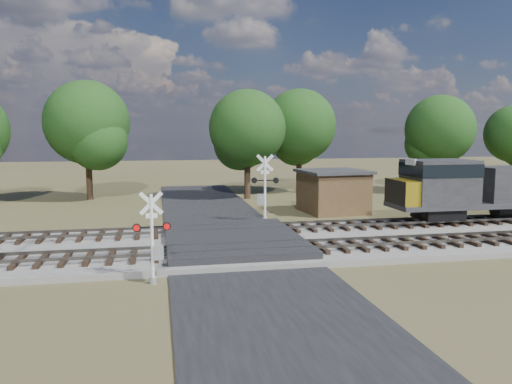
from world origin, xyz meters
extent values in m
plane|color=#454525|center=(0.00, 0.00, 0.00)|extent=(160.00, 160.00, 0.00)
cube|color=gray|center=(10.00, 0.50, 0.15)|extent=(140.00, 10.00, 0.30)
cube|color=black|center=(0.00, 0.00, 0.04)|extent=(7.00, 60.00, 0.08)
cube|color=#262628|center=(0.00, 0.50, 0.32)|extent=(7.00, 9.00, 0.62)
cube|color=black|center=(2.00, -2.00, 0.39)|extent=(44.00, 2.60, 0.18)
cube|color=#57524B|center=(10.00, -2.72, 0.55)|extent=(140.00, 0.08, 0.15)
cube|color=#57524B|center=(10.00, -1.28, 0.55)|extent=(140.00, 0.08, 0.15)
cube|color=black|center=(2.00, 3.00, 0.39)|extent=(44.00, 2.60, 0.18)
cube|color=#57524B|center=(10.00, 2.28, 0.55)|extent=(140.00, 0.08, 0.15)
cube|color=#57524B|center=(10.00, 3.72, 0.55)|extent=(140.00, 0.08, 0.15)
cylinder|color=silver|center=(-4.11, -5.25, 1.82)|extent=(0.13, 0.13, 3.64)
cylinder|color=#929598|center=(-4.11, -5.25, 0.14)|extent=(0.33, 0.33, 0.27)
cube|color=silver|center=(-4.11, -5.25, 3.27)|extent=(0.95, 0.11, 0.95)
cube|color=silver|center=(-4.11, -5.25, 3.27)|extent=(0.95, 0.11, 0.95)
cube|color=silver|center=(-4.11, -5.25, 2.77)|extent=(0.46, 0.06, 0.20)
cube|color=black|center=(-4.11, -5.25, 2.32)|extent=(1.46, 0.17, 0.05)
cylinder|color=red|center=(-4.70, -5.30, 2.32)|extent=(0.33, 0.12, 0.33)
cylinder|color=red|center=(-3.52, -5.21, 2.32)|extent=(0.33, 0.12, 0.33)
cube|color=#929598|center=(-3.88, -5.23, 1.27)|extent=(0.43, 0.30, 0.59)
cylinder|color=silver|center=(3.19, 7.12, 2.22)|extent=(0.16, 0.16, 4.45)
cylinder|color=#929598|center=(3.19, 7.12, 0.17)|extent=(0.40, 0.40, 0.33)
cube|color=silver|center=(3.19, 7.12, 4.00)|extent=(1.15, 0.26, 1.16)
cube|color=silver|center=(3.19, 7.12, 4.00)|extent=(1.15, 0.26, 1.16)
cube|color=silver|center=(3.19, 7.12, 3.39)|extent=(0.55, 0.14, 0.24)
cube|color=black|center=(3.19, 7.12, 2.83)|extent=(1.76, 0.40, 0.07)
cylinder|color=red|center=(3.90, 6.98, 2.83)|extent=(0.41, 0.18, 0.40)
cylinder|color=red|center=(2.48, 7.25, 2.83)|extent=(0.41, 0.18, 0.40)
cube|color=#929598|center=(2.91, 7.17, 1.56)|extent=(0.55, 0.42, 0.72)
cube|color=#47341E|center=(9.11, 10.23, 1.49)|extent=(4.67, 4.67, 2.99)
cube|color=#2C2D2F|center=(9.11, 10.23, 3.09)|extent=(5.14, 5.14, 0.21)
cylinder|color=black|center=(-9.81, 20.97, 2.63)|extent=(0.56, 0.56, 5.26)
sphere|color=#1A3912|center=(-9.81, 20.97, 6.84)|extent=(7.36, 7.36, 7.36)
cylinder|color=black|center=(4.13, 18.99, 2.45)|extent=(0.56, 0.56, 4.91)
sphere|color=#1A3912|center=(4.13, 18.99, 6.38)|extent=(6.87, 6.87, 6.87)
cylinder|color=black|center=(9.97, 22.44, 2.56)|extent=(0.56, 0.56, 5.11)
sphere|color=#1A3912|center=(9.97, 22.44, 6.65)|extent=(7.16, 7.16, 7.16)
cylinder|color=black|center=(23.56, 19.79, 2.41)|extent=(0.56, 0.56, 4.82)
sphere|color=#1A3912|center=(23.56, 19.79, 6.27)|extent=(6.75, 6.75, 6.75)
cylinder|color=black|center=(34.28, 22.78, 2.23)|extent=(0.56, 0.56, 4.46)
camera|label=1|loc=(-3.82, -25.20, 6.13)|focal=35.00mm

